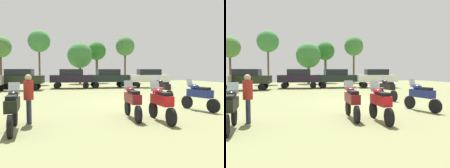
# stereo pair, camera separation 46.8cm
# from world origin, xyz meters

# --- Properties ---
(ground_plane) EXTENTS (44.00, 52.00, 0.02)m
(ground_plane) POSITION_xyz_m (0.00, 0.00, 0.01)
(ground_plane) COLOR #7F8454
(motorcycle_1) EXTENTS (0.72, 2.08, 1.46)m
(motorcycle_1) POSITION_xyz_m (1.22, -3.19, 0.74)
(motorcycle_1) COLOR black
(motorcycle_1) RESTS_ON ground
(motorcycle_4) EXTENTS (0.66, 2.21, 1.46)m
(motorcycle_4) POSITION_xyz_m (-2.49, -3.91, 0.74)
(motorcycle_4) COLOR black
(motorcycle_4) RESTS_ON ground
(motorcycle_5) EXTENTS (0.62, 2.26, 1.48)m
(motorcycle_5) POSITION_xyz_m (-6.76, -4.44, 0.75)
(motorcycle_5) COLOR black
(motorcycle_5) RESTS_ON ground
(motorcycle_7) EXTENTS (0.62, 2.23, 1.50)m
(motorcycle_7) POSITION_xyz_m (1.68, 0.90, 0.76)
(motorcycle_7) COLOR black
(motorcycle_7) RESTS_ON ground
(motorcycle_8) EXTENTS (0.62, 2.12, 1.46)m
(motorcycle_8) POSITION_xyz_m (-1.69, -4.72, 0.73)
(motorcycle_8) COLOR black
(motorcycle_8) RESTS_ON ground
(car_1) EXTENTS (4.57, 2.61, 2.00)m
(car_1) POSITION_xyz_m (5.92, 10.92, 1.19)
(car_1) COLOR black
(car_1) RESTS_ON ground
(car_2) EXTENTS (4.43, 2.13, 2.00)m
(car_2) POSITION_xyz_m (1.61, 12.11, 1.19)
(car_2) COLOR black
(car_2) RESTS_ON ground
(car_3) EXTENTS (4.58, 2.65, 2.00)m
(car_3) POSITION_xyz_m (-7.33, 11.55, 1.19)
(car_3) COLOR black
(car_3) RESTS_ON ground
(car_4) EXTENTS (4.58, 2.65, 2.00)m
(car_4) POSITION_xyz_m (-2.29, 12.45, 1.19)
(car_4) COLOR black
(car_4) RESTS_ON ground
(person_2) EXTENTS (0.40, 0.40, 1.74)m
(person_2) POSITION_xyz_m (-6.30, -3.53, 1.04)
(person_2) COLOR #2E334C
(person_2) RESTS_ON ground
(tree_1) EXTENTS (2.94, 2.94, 7.08)m
(tree_1) POSITION_xyz_m (7.52, 21.98, 5.58)
(tree_1) COLOR brown
(tree_1) RESTS_ON ground
(tree_3) EXTENTS (2.80, 2.80, 6.22)m
(tree_3) POSITION_xyz_m (3.16, 22.70, 4.78)
(tree_3) COLOR brown
(tree_3) RESTS_ON ground
(tree_4) EXTENTS (2.78, 2.78, 6.33)m
(tree_4) POSITION_xyz_m (-10.11, 21.58, 4.91)
(tree_4) COLOR brown
(tree_4) RESTS_ON ground
(tree_5) EXTENTS (2.97, 2.97, 7.31)m
(tree_5) POSITION_xyz_m (-5.28, 21.27, 5.81)
(tree_5) COLOR brown
(tree_5) RESTS_ON ground
(tree_7) EXTENTS (3.56, 3.56, 5.79)m
(tree_7) POSITION_xyz_m (0.23, 21.03, 4.00)
(tree_7) COLOR brown
(tree_7) RESTS_ON ground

